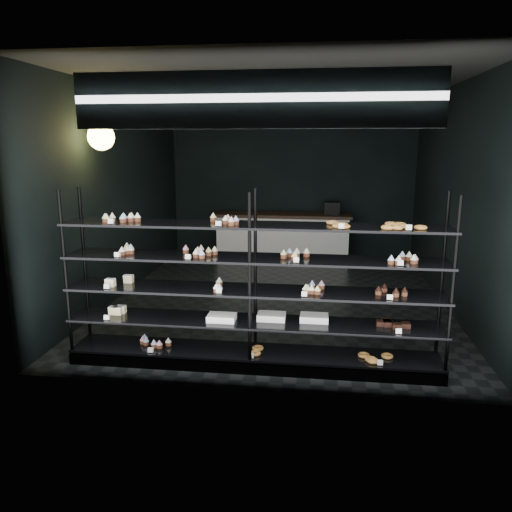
% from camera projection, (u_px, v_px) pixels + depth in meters
% --- Properties ---
extents(room, '(5.01, 6.01, 3.20)m').
position_uv_depth(room, '(280.00, 196.00, 7.47)').
color(room, black).
rests_on(room, ground).
extents(display_shelf, '(4.00, 0.50, 1.91)m').
position_uv_depth(display_shelf, '(250.00, 310.00, 5.33)').
color(display_shelf, black).
rests_on(display_shelf, room).
extents(signage, '(3.30, 0.05, 0.50)m').
position_uv_depth(signage, '(254.00, 100.00, 4.38)').
color(signage, '#0D1543').
rests_on(signage, room).
extents(pendant_lamp, '(0.34, 0.34, 0.90)m').
position_uv_depth(pendant_lamp, '(101.00, 137.00, 6.37)').
color(pendant_lamp, black).
rests_on(pendant_lamp, room).
extents(service_counter, '(2.73, 0.65, 1.23)m').
position_uv_depth(service_counter, '(283.00, 237.00, 10.15)').
color(service_counter, silver).
rests_on(service_counter, room).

